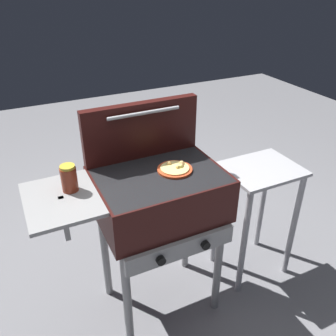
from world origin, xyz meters
TOP-DOWN VIEW (x-y plane):
  - ground_plane at (0.00, 0.00)m, footprint 8.00×8.00m
  - grill at (-0.01, -0.00)m, footprint 0.96×0.53m
  - grill_lid_open at (0.00, 0.21)m, footprint 0.63×0.08m
  - pizza_cheese at (0.09, -0.01)m, footprint 0.18×0.18m
  - sauce_jar at (-0.43, 0.04)m, footprint 0.07×0.07m
  - prep_table at (0.66, 0.00)m, footprint 0.44×0.36m

SIDE VIEW (x-z plane):
  - ground_plane at x=0.00m, z-range 0.00..0.00m
  - prep_table at x=0.66m, z-range 0.16..0.93m
  - grill at x=-0.01m, z-range 0.31..1.21m
  - pizza_cheese at x=0.09m, z-range 0.89..0.93m
  - sauce_jar at x=-0.43m, z-range 0.90..1.03m
  - grill_lid_open at x=0.00m, z-range 0.90..1.20m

